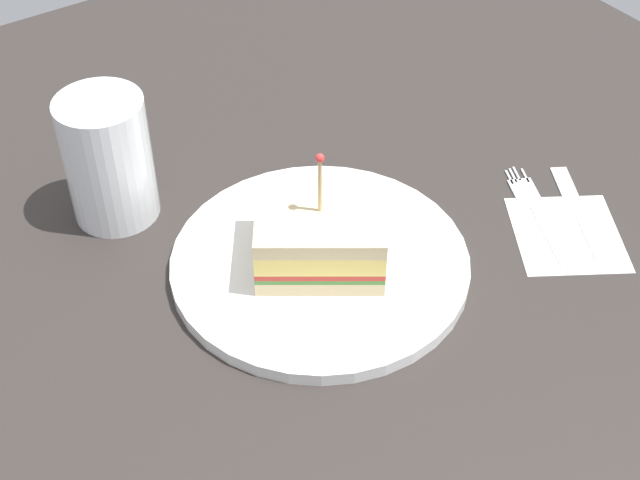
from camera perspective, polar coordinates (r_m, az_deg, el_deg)
ground_plane at (r=75.65cm, az=0.00°, el=-2.32°), size 105.18×105.18×2.00cm
plate at (r=74.54cm, az=0.00°, el=-1.46°), size 24.16×24.16×1.15cm
sandwich_half_center at (r=72.04cm, az=0.02°, el=0.07°), size 12.65×13.04×10.48cm
drink_glass at (r=78.91cm, az=-12.92°, el=4.66°), size 7.31×7.31×11.32cm
napkin at (r=80.64cm, az=15.02°, el=0.36°), size 12.97×12.64×0.15cm
fork at (r=82.81cm, az=12.96°, el=2.20°), size 12.26×6.45×0.35cm
knife at (r=83.52cm, az=15.50°, el=2.05°), size 11.47×7.17×0.35cm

